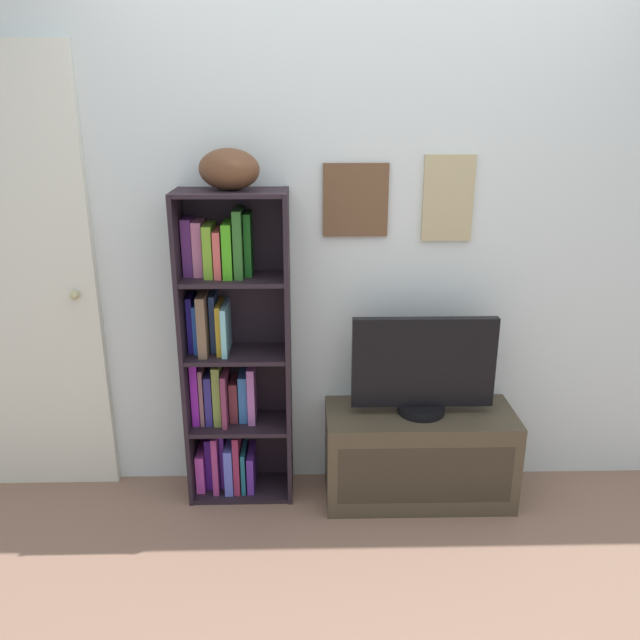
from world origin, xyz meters
name	(u,v)px	position (x,y,z in m)	size (l,w,h in m)	color
back_wall	(362,233)	(0.00, 1.13, 1.27)	(4.80, 0.08, 2.54)	silver
bookshelf	(228,358)	(-0.63, 1.00, 0.70)	(0.50, 0.26, 1.49)	black
football	(229,169)	(-0.59, 0.97, 1.58)	(0.27, 0.18, 0.18)	brown
tv_stand	(419,455)	(0.28, 0.91, 0.23)	(0.90, 0.38, 0.45)	#443B2B
television	(423,368)	(0.28, 0.91, 0.68)	(0.67, 0.22, 0.47)	black
door	(12,285)	(-1.62, 1.08, 1.05)	(0.78, 0.09, 2.10)	silver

